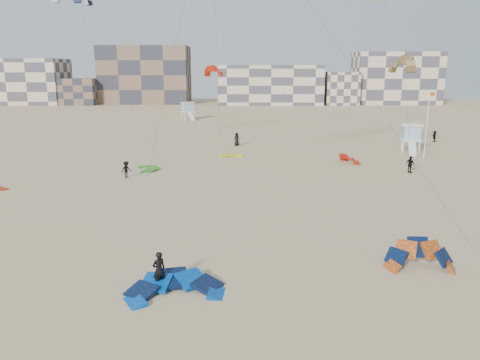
{
  "coord_description": "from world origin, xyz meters",
  "views": [
    {
      "loc": [
        2.1,
        -20.41,
        10.61
      ],
      "look_at": [
        1.84,
        6.0,
        4.38
      ],
      "focal_mm": 35.0,
      "sensor_mm": 36.0,
      "label": 1
    }
  ],
  "objects_px": {
    "kite_ground_orange": "(420,268)",
    "kitesurfer_main": "(159,270)",
    "kite_ground_blue": "(176,294)",
    "lifeguard_tower_near": "(411,138)"
  },
  "relations": [
    {
      "from": "kite_ground_orange",
      "to": "kitesurfer_main",
      "type": "xyz_separation_m",
      "value": [
        -13.86,
        -2.44,
        0.95
      ]
    },
    {
      "from": "kite_ground_blue",
      "to": "lifeguard_tower_near",
      "type": "distance_m",
      "value": 47.67
    },
    {
      "from": "kite_ground_blue",
      "to": "kite_ground_orange",
      "type": "relative_size",
      "value": 1.27
    },
    {
      "from": "kite_ground_orange",
      "to": "kite_ground_blue",
      "type": "bearing_deg",
      "value": -164.6
    },
    {
      "from": "kite_ground_blue",
      "to": "kitesurfer_main",
      "type": "height_order",
      "value": "kitesurfer_main"
    },
    {
      "from": "kite_ground_blue",
      "to": "lifeguard_tower_near",
      "type": "xyz_separation_m",
      "value": [
        25.26,
        40.38,
        1.84
      ]
    },
    {
      "from": "kitesurfer_main",
      "to": "lifeguard_tower_near",
      "type": "height_order",
      "value": "lifeguard_tower_near"
    },
    {
      "from": "kite_ground_orange",
      "to": "lifeguard_tower_near",
      "type": "bearing_deg",
      "value": 73.66
    },
    {
      "from": "kite_ground_blue",
      "to": "kitesurfer_main",
      "type": "relative_size",
      "value": 2.54
    },
    {
      "from": "kite_ground_orange",
      "to": "kitesurfer_main",
      "type": "distance_m",
      "value": 14.11
    }
  ]
}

